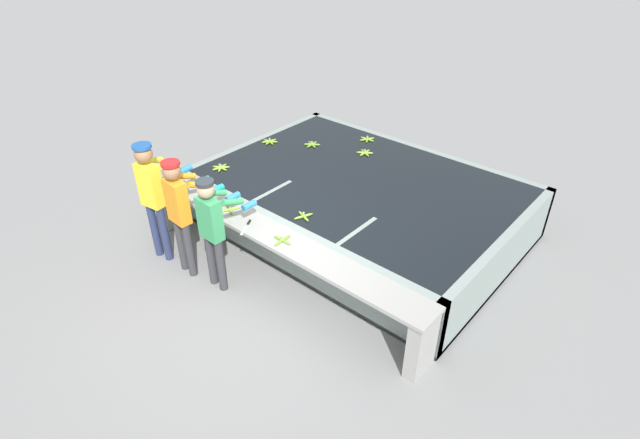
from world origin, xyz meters
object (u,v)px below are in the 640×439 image
(worker_0, at_px, (153,190))
(worker_2, at_px, (213,225))
(banana_bunch_floating_2, at_px, (367,139))
(banana_bunch_floating_3, at_px, (221,167))
(banana_bunch_ledge_0, at_px, (282,240))
(banana_bunch_floating_0, at_px, (270,141))
(banana_bunch_floating_4, at_px, (365,153))
(banana_bunch_floating_1, at_px, (312,144))
(knife_0, at_px, (247,225))
(worker_1, at_px, (181,207))
(banana_bunch_floating_5, at_px, (304,216))
(banana_bunch_ledge_1, at_px, (230,209))

(worker_0, height_order, worker_2, worker_0)
(banana_bunch_floating_2, bearing_deg, worker_0, -103.27)
(banana_bunch_floating_3, bearing_deg, banana_bunch_ledge_0, -20.24)
(worker_2, distance_m, banana_bunch_floating_2, 3.58)
(banana_bunch_floating_0, bearing_deg, worker_0, -82.07)
(worker_0, height_order, banana_bunch_floating_4, worker_0)
(banana_bunch_floating_1, bearing_deg, banana_bunch_floating_0, -148.96)
(banana_bunch_floating_3, bearing_deg, knife_0, -28.51)
(worker_1, relative_size, banana_bunch_ledge_0, 6.01)
(banana_bunch_floating_0, xyz_separation_m, banana_bunch_floating_5, (2.05, -1.38, 0.00))
(banana_bunch_ledge_1, bearing_deg, banana_bunch_floating_4, 82.92)
(banana_bunch_floating_0, height_order, banana_bunch_ledge_0, banana_bunch_ledge_0)
(banana_bunch_floating_0, bearing_deg, banana_bunch_floating_3, -83.99)
(worker_2, distance_m, banana_bunch_floating_3, 1.80)
(banana_bunch_floating_3, bearing_deg, worker_1, -58.76)
(banana_bunch_floating_5, height_order, banana_bunch_ledge_0, banana_bunch_ledge_0)
(banana_bunch_floating_0, distance_m, banana_bunch_ledge_1, 2.24)
(worker_0, height_order, banana_bunch_floating_5, worker_0)
(worker_0, distance_m, banana_bunch_floating_4, 3.42)
(banana_bunch_ledge_0, height_order, banana_bunch_ledge_1, same)
(worker_2, relative_size, banana_bunch_ledge_1, 6.02)
(banana_bunch_ledge_0, bearing_deg, banana_bunch_floating_5, 106.58)
(worker_1, height_order, worker_2, worker_1)
(worker_0, xyz_separation_m, banana_bunch_floating_2, (0.87, 3.67, -0.24))
(banana_bunch_floating_4, bearing_deg, banana_bunch_floating_1, -159.60)
(banana_bunch_floating_4, bearing_deg, banana_bunch_floating_3, -126.16)
(banana_bunch_floating_5, bearing_deg, banana_bunch_floating_4, 104.48)
(worker_1, height_order, banana_bunch_ledge_1, worker_1)
(banana_bunch_floating_1, bearing_deg, banana_bunch_floating_4, 20.40)
(worker_1, bearing_deg, banana_bunch_floating_1, 95.45)
(worker_1, height_order, banana_bunch_floating_4, worker_1)
(banana_bunch_floating_1, height_order, banana_bunch_floating_2, same)
(knife_0, bearing_deg, banana_bunch_floating_2, 97.51)
(worker_2, bearing_deg, worker_1, -172.11)
(banana_bunch_floating_2, bearing_deg, banana_bunch_floating_3, -114.81)
(worker_1, bearing_deg, banana_bunch_floating_3, 121.24)
(banana_bunch_floating_4, relative_size, knife_0, 0.87)
(worker_1, height_order, knife_0, worker_1)
(banana_bunch_floating_0, bearing_deg, worker_1, -69.89)
(worker_0, height_order, banana_bunch_floating_3, worker_0)
(worker_2, bearing_deg, banana_bunch_ledge_0, 29.84)
(knife_0, bearing_deg, banana_bunch_floating_1, 112.75)
(banana_bunch_floating_2, height_order, knife_0, banana_bunch_floating_2)
(banana_bunch_floating_2, xyz_separation_m, banana_bunch_floating_5, (0.83, -2.55, 0.00))
(banana_bunch_ledge_1, bearing_deg, banana_bunch_floating_3, 145.74)
(worker_0, bearing_deg, banana_bunch_ledge_0, 16.21)
(banana_bunch_ledge_0, bearing_deg, worker_1, -158.59)
(banana_bunch_floating_3, xyz_separation_m, banana_bunch_floating_4, (1.38, 1.89, 0.00))
(banana_bunch_floating_2, height_order, banana_bunch_ledge_0, banana_bunch_ledge_0)
(worker_1, bearing_deg, knife_0, 32.69)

